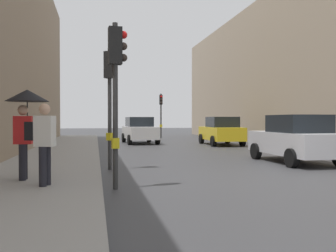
{
  "coord_description": "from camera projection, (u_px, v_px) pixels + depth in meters",
  "views": [
    {
      "loc": [
        -5.27,
        -8.81,
        1.58
      ],
      "look_at": [
        -1.38,
        10.82,
        1.24
      ],
      "focal_mm": 39.18,
      "sensor_mm": 36.0,
      "label": 1
    }
  ],
  "objects": [
    {
      "name": "car_silver_hatchback",
      "position": [
        295.0,
        139.0,
        13.5
      ],
      "size": [
        2.04,
        4.21,
        1.76
      ],
      "color": "#BCBCC1",
      "rests_on": "ground"
    },
    {
      "name": "traffic_light_near_left",
      "position": [
        116.0,
        75.0,
        8.32
      ],
      "size": [
        0.44,
        0.26,
        3.78
      ],
      "color": "#2D2D2D",
      "rests_on": "ground"
    },
    {
      "name": "traffic_light_near_right",
      "position": [
        110.0,
        86.0,
        11.56
      ],
      "size": [
        0.44,
        0.37,
        3.84
      ],
      "color": "#2D2D2D",
      "rests_on": "ground"
    },
    {
      "name": "sidewalk_kerb",
      "position": [
        57.0,
        158.0,
        14.27
      ],
      "size": [
        3.22,
        40.0,
        0.16
      ],
      "primitive_type": "cube",
      "color": "gray",
      "rests_on": "ground"
    },
    {
      "name": "car_yellow_taxi",
      "position": [
        221.0,
        131.0,
        22.96
      ],
      "size": [
        2.1,
        4.24,
        1.76
      ],
      "color": "yellow",
      "rests_on": "ground"
    },
    {
      "name": "ground_plane",
      "position": [
        298.0,
        179.0,
        9.7
      ],
      "size": [
        120.0,
        120.0,
        0.0
      ],
      "primitive_type": "plane",
      "color": "#38383A"
    },
    {
      "name": "pedestrian_with_black_backpack",
      "position": [
        43.0,
        139.0,
        7.89
      ],
      "size": [
        0.66,
        0.46,
        1.77
      ],
      "color": "black",
      "rests_on": "sidewalk_kerb"
    },
    {
      "name": "traffic_light_far_median",
      "position": [
        161.0,
        107.0,
        31.6
      ],
      "size": [
        0.24,
        0.43,
        3.83
      ],
      "color": "#2D2D2D",
      "rests_on": "ground"
    },
    {
      "name": "car_white_compact",
      "position": [
        140.0,
        130.0,
        24.59
      ],
      "size": [
        2.23,
        4.31,
        1.76
      ],
      "color": "silver",
      "rests_on": "ground"
    },
    {
      "name": "pedestrian_with_umbrella",
      "position": [
        26.0,
        109.0,
        8.66
      ],
      "size": [
        1.0,
        1.0,
        2.14
      ],
      "color": "black",
      "rests_on": "sidewalk_kerb"
    }
  ]
}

